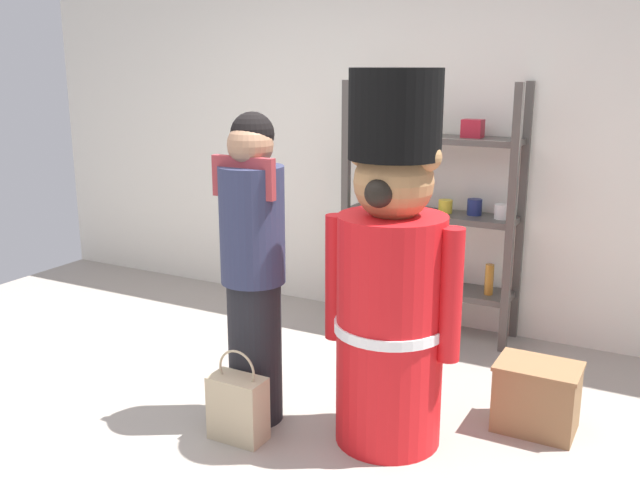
# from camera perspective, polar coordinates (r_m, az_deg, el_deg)

# --- Properties ---
(ground_plane) EXTENTS (6.40, 6.40, 0.00)m
(ground_plane) POSITION_cam_1_polar(r_m,az_deg,el_deg) (3.65, -7.97, -16.08)
(ground_plane) COLOR #9E9389
(back_wall) EXTENTS (6.40, 0.12, 2.60)m
(back_wall) POSITION_cam_1_polar(r_m,az_deg,el_deg) (5.12, 6.29, 8.08)
(back_wall) COLOR silver
(back_wall) RESTS_ON ground_plane
(merchandise_shelf) EXTENTS (1.20, 0.35, 1.72)m
(merchandise_shelf) POSITION_cam_1_polar(r_m,az_deg,el_deg) (4.86, 8.87, 2.59)
(merchandise_shelf) COLOR #4C4742
(merchandise_shelf) RESTS_ON ground_plane
(teddy_bear_guard) EXTENTS (0.69, 0.54, 1.81)m
(teddy_bear_guard) POSITION_cam_1_polar(r_m,az_deg,el_deg) (3.36, 5.77, -3.21)
(teddy_bear_guard) COLOR red
(teddy_bear_guard) RESTS_ON ground_plane
(person_shopper) EXTENTS (0.34, 0.33, 1.61)m
(person_shopper) POSITION_cam_1_polar(r_m,az_deg,el_deg) (3.56, -5.45, -1.95)
(person_shopper) COLOR black
(person_shopper) RESTS_ON ground_plane
(shopping_bag) EXTENTS (0.28, 0.15, 0.47)m
(shopping_bag) POSITION_cam_1_polar(r_m,az_deg,el_deg) (3.62, -6.65, -13.26)
(shopping_bag) COLOR #C1AD89
(shopping_bag) RESTS_ON ground_plane
(display_crate) EXTENTS (0.41, 0.30, 0.36)m
(display_crate) POSITION_cam_1_polar(r_m,az_deg,el_deg) (3.84, 17.11, -12.02)
(display_crate) COLOR olive
(display_crate) RESTS_ON ground_plane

